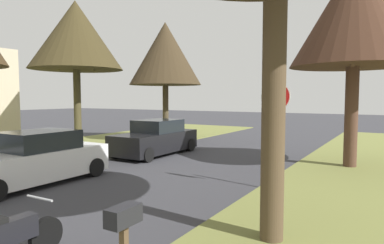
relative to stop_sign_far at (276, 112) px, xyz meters
The scene contains 8 objects.
stop_sign_far is the anchor object (origin of this frame).
street_tree_right_mid_b 5.79m from the stop_sign_far, 72.16° to the left, with size 4.47×4.47×7.54m.
street_tree_left_mid_b 9.85m from the stop_sign_far, behind, with size 4.03×4.03×6.75m.
street_tree_left_far 11.82m from the stop_sign_far, 140.89° to the left, with size 4.22×4.22×6.93m.
parked_sedan_white 7.24m from the stop_sign_far, 154.88° to the right, with size 1.97×4.41×1.57m.
parked_sedan_black 7.32m from the stop_sign_far, 154.56° to the left, with size 1.97×4.41×1.57m.
parked_motorcycle 7.01m from the stop_sign_far, 107.52° to the right, with size 0.60×2.05×0.97m.
curbside_mailbox 6.39m from the stop_sign_far, 88.48° to the right, with size 0.22×0.44×1.27m.
Camera 1 is at (6.88, 2.45, 2.58)m, focal length 31.82 mm.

